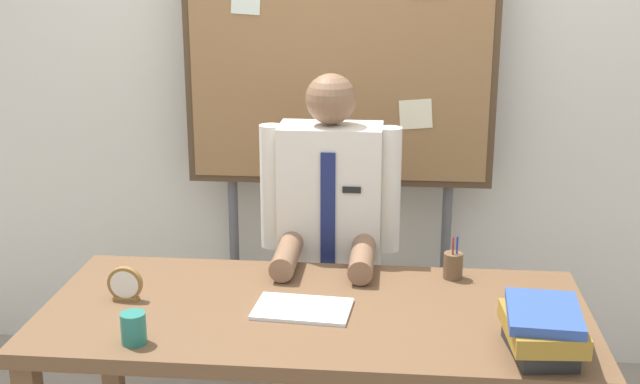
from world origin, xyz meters
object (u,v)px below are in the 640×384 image
object	(u,v)px
desk	(315,332)
open_notebook	(303,309)
person	(330,266)
coffee_mug	(134,328)
desk_clock	(125,285)
bulletin_board	(339,55)
pen_holder	(453,265)
book_stack	(542,330)

from	to	relation	value
desk	open_notebook	world-z (taller)	open_notebook
person	coffee_mug	size ratio (longest dim) A/B	14.88
desk	person	world-z (taller)	person
person	open_notebook	xyz separation A→B (m)	(-0.04, -0.61, 0.09)
desk_clock	bulletin_board	bearing A→B (deg)	57.59
person	desk_clock	bearing A→B (deg)	-137.73
desk	desk_clock	distance (m)	0.66
open_notebook	pen_holder	xyz separation A→B (m)	(0.51, 0.33, 0.04)
open_notebook	coffee_mug	world-z (taller)	coffee_mug
desk	book_stack	world-z (taller)	book_stack
bulletin_board	desk_clock	xyz separation A→B (m)	(-0.65, -1.02, -0.66)
open_notebook	pen_holder	distance (m)	0.61
open_notebook	desk_clock	world-z (taller)	desk_clock
pen_holder	coffee_mug	bearing A→B (deg)	-148.14
person	bulletin_board	world-z (taller)	bulletin_board
desk	book_stack	size ratio (longest dim) A/B	5.91
open_notebook	pen_holder	size ratio (longest dim) A/B	1.97
desk_clock	coffee_mug	distance (m)	0.33
book_stack	desk_clock	xyz separation A→B (m)	(-1.34, 0.26, -0.02)
bulletin_board	pen_holder	distance (m)	1.08
book_stack	desk_clock	size ratio (longest dim) A/B	2.58
pen_holder	book_stack	bearing A→B (deg)	-68.44
book_stack	coffee_mug	world-z (taller)	book_stack
pen_holder	desk_clock	bearing A→B (deg)	-164.66
desk_clock	desk	bearing A→B (deg)	-0.60
desk_clock	coffee_mug	bearing A→B (deg)	-67.53
coffee_mug	pen_holder	distance (m)	1.16
person	pen_holder	size ratio (longest dim) A/B	9.08
open_notebook	person	bearing A→B (deg)	86.42
person	desk_clock	xyz separation A→B (m)	(-0.65, -0.59, 0.14)
bulletin_board	desk_clock	bearing A→B (deg)	-122.41
person	coffee_mug	distance (m)	1.04
book_stack	desk	bearing A→B (deg)	159.82
bulletin_board	open_notebook	xyz separation A→B (m)	(-0.04, -1.04, -0.70)
desk_clock	pen_holder	distance (m)	1.16
person	open_notebook	bearing A→B (deg)	-93.58
desk	coffee_mug	world-z (taller)	coffee_mug
desk	open_notebook	xyz separation A→B (m)	(-0.04, -0.02, 0.09)
bulletin_board	desk_clock	size ratio (longest dim) A/B	17.58
book_stack	pen_holder	world-z (taller)	pen_holder
person	coffee_mug	bearing A→B (deg)	-120.07
person	book_stack	distance (m)	1.11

